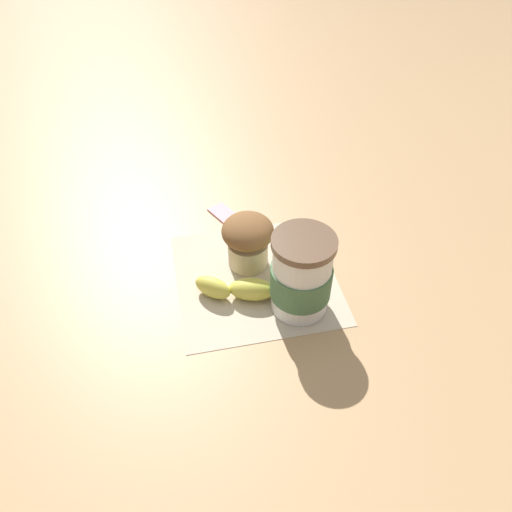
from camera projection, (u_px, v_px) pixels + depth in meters
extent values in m
plane|color=tan|center=(256.00, 278.00, 0.76)|extent=(3.00, 3.00, 0.00)
cube|color=beige|center=(256.00, 278.00, 0.76)|extent=(0.27, 0.27, 0.00)
cylinder|color=white|center=(301.00, 277.00, 0.68)|extent=(0.08, 0.08, 0.12)
cylinder|color=brown|center=(304.00, 243.00, 0.63)|extent=(0.09, 0.09, 0.01)
cylinder|color=#4C754C|center=(301.00, 280.00, 0.68)|extent=(0.08, 0.08, 0.05)
cylinder|color=beige|center=(248.00, 253.00, 0.77)|extent=(0.06, 0.06, 0.04)
ellipsoid|color=brown|center=(248.00, 231.00, 0.73)|extent=(0.08, 0.08, 0.05)
ellipsoid|color=#D6CC4C|center=(213.00, 287.00, 0.72)|extent=(0.06, 0.05, 0.03)
ellipsoid|color=#D6CC4C|center=(252.00, 289.00, 0.72)|extent=(0.07, 0.04, 0.03)
ellipsoid|color=#D6CC4C|center=(289.00, 280.00, 0.73)|extent=(0.06, 0.04, 0.03)
cube|color=pink|center=(223.00, 212.00, 0.87)|extent=(0.05, 0.06, 0.01)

